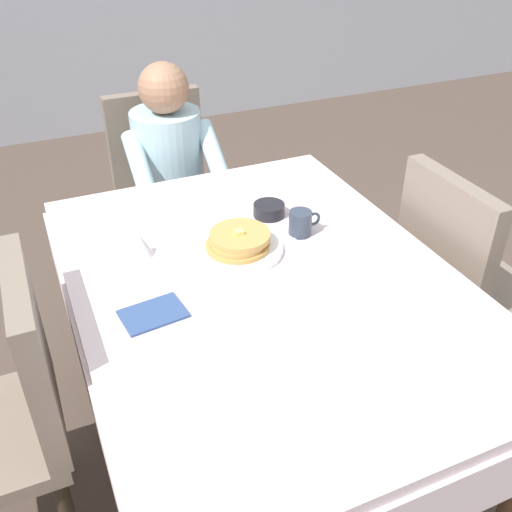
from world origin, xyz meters
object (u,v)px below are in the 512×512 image
at_px(chair_right_side, 458,275).
at_px(fork_left_of_plate, 184,268).
at_px(knife_right_of_plate, 295,241).
at_px(cup_coffee, 301,223).
at_px(chair_left_side, 8,406).
at_px(diner_person, 171,168).
at_px(chair_diner, 164,182).
at_px(dining_table_main, 265,301).
at_px(bowl_butter, 269,210).
at_px(spoon_near_edge, 287,307).
at_px(syrup_pitcher, 141,245).
at_px(plate_breakfast, 239,249).
at_px(breakfast_stack, 238,241).

height_order(chair_right_side, fork_left_of_plate, chair_right_side).
bearing_deg(knife_right_of_plate, cup_coffee, -42.59).
xyz_separation_m(chair_right_side, fork_left_of_plate, (-0.98, 0.14, 0.21)).
distance_m(chair_left_side, chair_right_side, 1.54).
bearing_deg(diner_person, chair_left_side, 52.55).
bearing_deg(chair_right_side, chair_left_side, -90.00).
relative_size(chair_diner, chair_right_side, 1.00).
xyz_separation_m(dining_table_main, diner_person, (0.01, 1.01, 0.02)).
xyz_separation_m(chair_diner, bowl_butter, (0.16, -0.83, 0.23)).
relative_size(chair_left_side, spoon_near_edge, 6.20).
relative_size(diner_person, knife_right_of_plate, 5.60).
bearing_deg(fork_left_of_plate, spoon_near_edge, -149.07).
xyz_separation_m(cup_coffee, knife_right_of_plate, (-0.04, -0.04, -0.04)).
height_order(diner_person, fork_left_of_plate, diner_person).
relative_size(cup_coffee, knife_right_of_plate, 0.57).
relative_size(dining_table_main, syrup_pitcher, 19.05).
bearing_deg(chair_right_side, bowl_butter, -119.26).
xyz_separation_m(dining_table_main, chair_diner, (0.01, 1.17, -0.12)).
relative_size(fork_left_of_plate, knife_right_of_plate, 0.90).
height_order(cup_coffee, bowl_butter, cup_coffee).
height_order(dining_table_main, plate_breakfast, plate_breakfast).
relative_size(dining_table_main, diner_person, 1.36).
bearing_deg(spoon_near_edge, fork_left_of_plate, 124.58).
distance_m(cup_coffee, knife_right_of_plate, 0.07).
bearing_deg(cup_coffee, plate_breakfast, -175.61).
distance_m(dining_table_main, knife_right_of_plate, 0.24).
distance_m(chair_diner, breakfast_stack, 1.04).
height_order(diner_person, bowl_butter, diner_person).
height_order(dining_table_main, fork_left_of_plate, fork_left_of_plate).
height_order(fork_left_of_plate, spoon_near_edge, same).
bearing_deg(breakfast_stack, dining_table_main, -83.45).
distance_m(chair_left_side, knife_right_of_plate, 0.98).
bearing_deg(chair_left_side, plate_breakfast, -77.69).
xyz_separation_m(chair_left_side, spoon_near_edge, (0.77, -0.15, 0.21)).
relative_size(dining_table_main, plate_breakfast, 5.44).
bearing_deg(breakfast_stack, chair_right_side, -11.76).
xyz_separation_m(dining_table_main, chair_left_side, (-0.77, 0.00, -0.12)).
height_order(diner_person, breakfast_stack, diner_person).
bearing_deg(dining_table_main, syrup_pitcher, 138.77).
xyz_separation_m(chair_diner, plate_breakfast, (-0.02, -1.01, 0.22)).
distance_m(dining_table_main, diner_person, 1.01).
height_order(syrup_pitcher, fork_left_of_plate, syrup_pitcher).
distance_m(plate_breakfast, syrup_pitcher, 0.31).
xyz_separation_m(chair_right_side, syrup_pitcher, (-1.08, 0.27, 0.25)).
height_order(chair_diner, chair_left_side, same).
distance_m(plate_breakfast, spoon_near_edge, 0.32).
height_order(knife_right_of_plate, spoon_near_edge, same).
xyz_separation_m(chair_left_side, breakfast_stack, (0.75, 0.16, 0.25)).
bearing_deg(chair_left_side, chair_diner, -33.58).
bearing_deg(chair_right_side, diner_person, -142.98).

